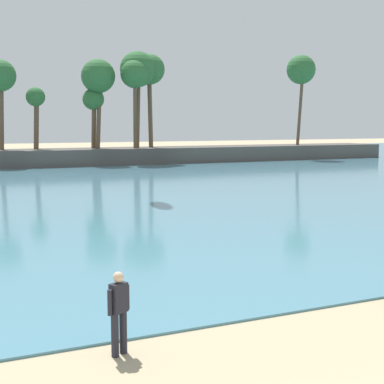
{
  "coord_description": "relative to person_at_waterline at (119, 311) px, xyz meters",
  "views": [
    {
      "loc": [
        -6.41,
        -3.42,
        4.49
      ],
      "look_at": [
        1.31,
        13.48,
        2.24
      ],
      "focal_mm": 52.75,
      "sensor_mm": 36.0,
      "label": 1
    }
  ],
  "objects": [
    {
      "name": "sea",
      "position": [
        3.31,
        45.44,
        -0.86
      ],
      "size": [
        220.0,
        89.7,
        0.06
      ],
      "primitive_type": "cube",
      "color": "teal",
      "rests_on": "ground"
    },
    {
      "name": "person_at_waterline",
      "position": [
        0.0,
        0.0,
        0.0
      ],
      "size": [
        0.5,
        0.33,
        1.67
      ],
      "color": "#23232D",
      "rests_on": "ground"
    }
  ]
}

